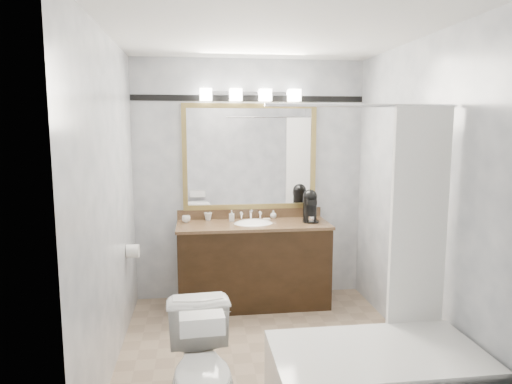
# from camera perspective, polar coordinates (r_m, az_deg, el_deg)

# --- Properties ---
(room) EXTENTS (2.42, 2.62, 2.52)m
(room) POSITION_cam_1_polar(r_m,az_deg,el_deg) (3.53, 1.68, -1.00)
(room) COLOR gray
(room) RESTS_ON ground
(vanity) EXTENTS (1.53, 0.58, 0.97)m
(vanity) POSITION_cam_1_polar(r_m,az_deg,el_deg) (4.70, -0.35, -8.79)
(vanity) COLOR black
(vanity) RESTS_ON ground
(mirror) EXTENTS (1.40, 0.04, 1.10)m
(mirror) POSITION_cam_1_polar(r_m,az_deg,el_deg) (4.77, -0.76, 4.41)
(mirror) COLOR #A38949
(mirror) RESTS_ON room
(vanity_light_bar) EXTENTS (1.02, 0.14, 0.12)m
(vanity_light_bar) POSITION_cam_1_polar(r_m,az_deg,el_deg) (4.71, -0.69, 12.07)
(vanity_light_bar) COLOR silver
(vanity_light_bar) RESTS_ON room
(accent_stripe) EXTENTS (2.40, 0.01, 0.06)m
(accent_stripe) POSITION_cam_1_polar(r_m,az_deg,el_deg) (4.78, -0.79, 11.62)
(accent_stripe) COLOR black
(accent_stripe) RESTS_ON room
(bathtub) EXTENTS (1.30, 0.75, 1.96)m
(bathtub) POSITION_cam_1_polar(r_m,az_deg,el_deg) (3.17, 15.07, -21.03)
(bathtub) COLOR white
(bathtub) RESTS_ON ground
(tp_roll) EXTENTS (0.11, 0.12, 0.12)m
(tp_roll) POSITION_cam_1_polar(r_m,az_deg,el_deg) (4.30, -15.14, -7.13)
(tp_roll) COLOR white
(tp_roll) RESTS_ON room
(toilet) EXTENTS (0.45, 0.74, 0.73)m
(toilet) POSITION_cam_1_polar(r_m,az_deg,el_deg) (2.94, -6.69, -21.46)
(toilet) COLOR white
(toilet) RESTS_ON ground
(tissue_box) EXTENTS (0.24, 0.14, 0.10)m
(tissue_box) POSITION_cam_1_polar(r_m,az_deg,el_deg) (2.54, -6.77, -15.99)
(tissue_box) COLOR white
(tissue_box) RESTS_ON toilet
(coffee_maker) EXTENTS (0.17, 0.22, 0.33)m
(coffee_maker) POSITION_cam_1_polar(r_m,az_deg,el_deg) (4.69, 6.77, -1.63)
(coffee_maker) COLOR black
(coffee_maker) RESTS_ON vanity
(cup_left) EXTENTS (0.10, 0.10, 0.07)m
(cup_left) POSITION_cam_1_polar(r_m,az_deg,el_deg) (4.69, -8.73, -3.36)
(cup_left) COLOR white
(cup_left) RESTS_ON vanity
(cup_right) EXTENTS (0.11, 0.11, 0.08)m
(cup_right) POSITION_cam_1_polar(r_m,az_deg,el_deg) (4.77, -6.01, -3.04)
(cup_right) COLOR white
(cup_right) RESTS_ON vanity
(soap_bottle_a) EXTENTS (0.06, 0.06, 0.11)m
(soap_bottle_a) POSITION_cam_1_polar(r_m,az_deg,el_deg) (4.69, -3.06, -2.98)
(soap_bottle_a) COLOR white
(soap_bottle_a) RESTS_ON vanity
(soap_bottle_b) EXTENTS (0.07, 0.07, 0.09)m
(soap_bottle_b) POSITION_cam_1_polar(r_m,az_deg,el_deg) (4.83, 2.18, -2.80)
(soap_bottle_b) COLOR white
(soap_bottle_b) RESTS_ON vanity
(soap_bar) EXTENTS (0.07, 0.05, 0.02)m
(soap_bar) POSITION_cam_1_polar(r_m,az_deg,el_deg) (4.73, 1.33, -3.44)
(soap_bar) COLOR beige
(soap_bar) RESTS_ON vanity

